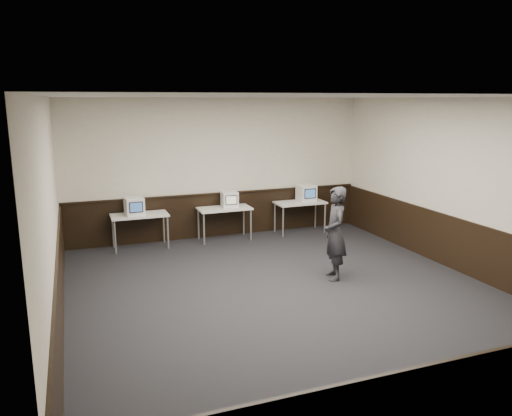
{
  "coord_description": "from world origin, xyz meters",
  "views": [
    {
      "loc": [
        -3.2,
        -7.01,
        3.16
      ],
      "look_at": [
        0.02,
        1.6,
        1.15
      ],
      "focal_mm": 35.0,
      "sensor_mm": 36.0,
      "label": 1
    }
  ],
  "objects_px": {
    "desk_left": "(140,217)",
    "emac_center": "(230,199)",
    "emac_left": "(134,206)",
    "person": "(335,233)",
    "emac_right": "(306,193)",
    "desk_center": "(224,211)",
    "desk_right": "(300,205)"
  },
  "relations": [
    {
      "from": "emac_left",
      "to": "person",
      "type": "bearing_deg",
      "value": -48.68
    },
    {
      "from": "desk_left",
      "to": "desk_right",
      "type": "relative_size",
      "value": 1.0
    },
    {
      "from": "emac_left",
      "to": "emac_right",
      "type": "relative_size",
      "value": 1.01
    },
    {
      "from": "emac_left",
      "to": "desk_center",
      "type": "bearing_deg",
      "value": -2.7
    },
    {
      "from": "emac_left",
      "to": "emac_right",
      "type": "distance_m",
      "value": 4.08
    },
    {
      "from": "person",
      "to": "emac_center",
      "type": "bearing_deg",
      "value": -149.16
    },
    {
      "from": "desk_center",
      "to": "emac_right",
      "type": "bearing_deg",
      "value": 1.06
    },
    {
      "from": "desk_right",
      "to": "emac_left",
      "type": "distance_m",
      "value": 3.91
    },
    {
      "from": "emac_left",
      "to": "person",
      "type": "xyz_separation_m",
      "value": [
        3.1,
        -3.07,
        -0.11
      ]
    },
    {
      "from": "desk_left",
      "to": "emac_center",
      "type": "bearing_deg",
      "value": 1.14
    },
    {
      "from": "desk_right",
      "to": "emac_center",
      "type": "height_order",
      "value": "emac_center"
    },
    {
      "from": "desk_right",
      "to": "emac_left",
      "type": "height_order",
      "value": "emac_left"
    },
    {
      "from": "desk_right",
      "to": "emac_center",
      "type": "xyz_separation_m",
      "value": [
        -1.76,
        0.04,
        0.25
      ]
    },
    {
      "from": "emac_center",
      "to": "desk_right",
      "type": "bearing_deg",
      "value": 3.41
    },
    {
      "from": "desk_center",
      "to": "desk_right",
      "type": "height_order",
      "value": "same"
    },
    {
      "from": "desk_left",
      "to": "emac_right",
      "type": "relative_size",
      "value": 2.79
    },
    {
      "from": "emac_left",
      "to": "emac_center",
      "type": "height_order",
      "value": "emac_left"
    },
    {
      "from": "desk_left",
      "to": "emac_center",
      "type": "relative_size",
      "value": 2.93
    },
    {
      "from": "desk_center",
      "to": "person",
      "type": "distance_m",
      "value": 3.31
    },
    {
      "from": "emac_left",
      "to": "person",
      "type": "relative_size",
      "value": 0.26
    },
    {
      "from": "desk_left",
      "to": "desk_right",
      "type": "bearing_deg",
      "value": 0.0
    },
    {
      "from": "desk_center",
      "to": "emac_left",
      "type": "bearing_deg",
      "value": -178.7
    },
    {
      "from": "desk_center",
      "to": "person",
      "type": "bearing_deg",
      "value": -70.54
    },
    {
      "from": "emac_center",
      "to": "emac_right",
      "type": "distance_m",
      "value": 1.94
    },
    {
      "from": "desk_left",
      "to": "desk_center",
      "type": "bearing_deg",
      "value": 0.0
    },
    {
      "from": "desk_left",
      "to": "desk_center",
      "type": "height_order",
      "value": "same"
    },
    {
      "from": "desk_center",
      "to": "emac_right",
      "type": "height_order",
      "value": "emac_right"
    },
    {
      "from": "person",
      "to": "desk_right",
      "type": "bearing_deg",
      "value": 179.49
    },
    {
      "from": "desk_right",
      "to": "person",
      "type": "height_order",
      "value": "person"
    },
    {
      "from": "desk_center",
      "to": "emac_center",
      "type": "bearing_deg",
      "value": 16.38
    },
    {
      "from": "emac_right",
      "to": "desk_left",
      "type": "bearing_deg",
      "value": -179.25
    },
    {
      "from": "desk_left",
      "to": "emac_left",
      "type": "height_order",
      "value": "emac_left"
    }
  ]
}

